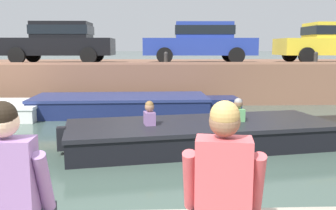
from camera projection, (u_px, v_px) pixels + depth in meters
ground_plane at (160, 142)px, 8.18m from camera, size 400.00×400.00×0.00m
far_quay_wall at (156, 78)px, 16.07m from camera, size 60.00×6.00×1.46m
far_wall_coping at (157, 63)px, 13.11m from camera, size 60.00×0.24×0.08m
boat_moored_central_navy at (130, 105)px, 11.60m from camera, size 6.36×2.21×0.57m
motorboat_passing at (213, 134)px, 7.85m from camera, size 6.69×2.91×1.00m
car_left_inner_black at (60, 41)px, 14.23m from camera, size 4.15×1.99×1.54m
car_centre_blue at (201, 41)px, 14.44m from camera, size 4.32×2.05×1.54m
car_right_inner_yellow at (331, 41)px, 14.65m from camera, size 3.96×1.94×1.54m
mooring_bollard_mid at (166, 58)px, 13.22m from camera, size 0.15×0.15×0.44m
mooring_bollard_east at (316, 57)px, 13.43m from camera, size 0.15×0.15×0.44m
person_seated_left at (10, 189)px, 2.46m from camera, size 0.54×0.53×0.96m
person_seated_right at (223, 188)px, 2.48m from camera, size 0.57×0.58×0.96m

